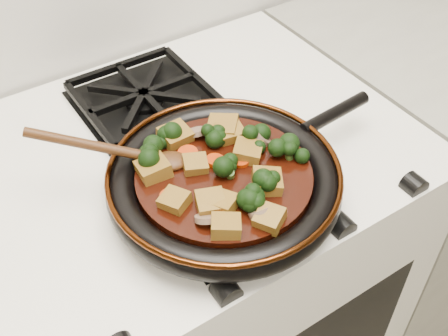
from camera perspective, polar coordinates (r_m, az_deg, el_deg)
stove at (r=1.29m, az=-3.10°, el=-12.82°), size 0.76×0.60×0.90m
burner_grate_front at (r=0.85m, az=0.62°, el=-2.39°), size 0.23×0.23×0.03m
burner_grate_back at (r=1.04m, az=-8.12°, el=7.08°), size 0.23×0.23×0.03m
skillet at (r=0.82m, az=0.11°, el=-1.24°), size 0.47×0.35×0.05m
braising_sauce at (r=0.82m, az=0.00°, el=-1.05°), size 0.26×0.26×0.02m
tofu_cube_0 at (r=0.76m, az=-1.35°, el=-3.63°), size 0.05×0.05×0.02m
tofu_cube_1 at (r=0.76m, az=-0.16°, el=-3.61°), size 0.05×0.05×0.03m
tofu_cube_2 at (r=0.81m, az=-7.19°, el=-0.11°), size 0.05×0.05×0.03m
tofu_cube_3 at (r=0.87m, az=0.61°, el=3.60°), size 0.05×0.05×0.02m
tofu_cube_4 at (r=0.87m, az=-0.11°, el=4.06°), size 0.07×0.06×0.03m
tofu_cube_5 at (r=0.75m, az=4.63°, el=-5.13°), size 0.05×0.05×0.03m
tofu_cube_6 at (r=0.74m, az=0.19°, el=-5.96°), size 0.05×0.05×0.03m
tofu_cube_7 at (r=0.83m, az=2.39°, el=1.62°), size 0.06×0.06×0.03m
tofu_cube_8 at (r=0.79m, az=4.38°, el=-1.43°), size 0.06×0.06×0.03m
tofu_cube_9 at (r=0.77m, az=-5.05°, el=-3.35°), size 0.05×0.05×0.02m
tofu_cube_10 at (r=0.82m, az=-2.94°, el=0.31°), size 0.05×0.05×0.02m
tofu_cube_11 at (r=0.86m, az=-4.98°, el=3.27°), size 0.05×0.05×0.03m
broccoli_floret_0 at (r=0.85m, az=-0.66°, el=3.02°), size 0.06×0.07×0.06m
broccoli_floret_1 at (r=0.86m, az=3.69°, el=2.95°), size 0.08×0.09×0.06m
broccoli_floret_2 at (r=0.86m, az=-5.57°, el=2.72°), size 0.08×0.08×0.05m
broccoli_floret_3 at (r=0.76m, az=3.51°, el=-3.47°), size 0.07×0.08×0.07m
broccoli_floret_4 at (r=0.84m, az=6.67°, el=1.41°), size 0.07×0.07×0.06m
broccoli_floret_5 at (r=0.80m, az=0.67°, el=-0.43°), size 0.07×0.07×0.08m
broccoli_floret_6 at (r=0.79m, az=4.41°, el=-0.97°), size 0.08×0.08×0.08m
broccoli_floret_7 at (r=0.83m, az=-7.37°, el=1.30°), size 0.08×0.08×0.07m
carrot_coin_0 at (r=0.83m, az=-0.90°, el=0.75°), size 0.03×0.03×0.01m
carrot_coin_1 at (r=0.84m, az=-3.70°, el=1.43°), size 0.03×0.03×0.01m
carrot_coin_2 at (r=0.78m, az=-5.50°, el=-2.92°), size 0.03×0.03×0.01m
carrot_coin_3 at (r=0.76m, az=-0.50°, el=-4.34°), size 0.03×0.03×0.02m
carrot_coin_4 at (r=0.83m, az=1.75°, el=0.78°), size 0.03×0.03×0.01m
mushroom_slice_0 at (r=0.75m, az=-1.79°, el=-5.14°), size 0.04×0.04×0.02m
mushroom_slice_1 at (r=0.87m, az=-2.79°, el=3.69°), size 0.04×0.04×0.02m
mushroom_slice_2 at (r=0.86m, az=3.95°, el=3.21°), size 0.04×0.05×0.03m
mushroom_slice_3 at (r=0.75m, az=3.63°, el=-4.56°), size 0.03×0.03×0.03m
wooden_spoon at (r=0.82m, az=-9.34°, el=1.47°), size 0.13×0.10×0.21m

